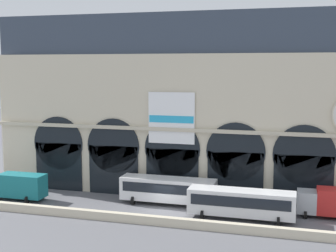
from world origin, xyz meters
The scene contains 7 objects.
ground_plane centered at (0.00, 0.00, 0.00)m, with size 200.00×200.00×0.00m, color slate.
quay_parapet_wall centered at (0.00, -4.43, 0.46)m, with size 90.00×0.70×0.91m, color beige.
station_building centered at (0.02, 7.65, 10.73)m, with size 46.55×5.68×22.10m.
box_truck_west centered at (-17.87, -0.34, 1.70)m, with size 7.50×2.91×3.12m.
bus_center centered at (0.17, 2.53, 1.78)m, with size 11.00×3.25×3.10m.
bus_mideast centered at (8.85, -0.37, 1.78)m, with size 11.00×3.25×3.10m.
box_truck_east centered at (18.27, 2.67, 1.70)m, with size 7.50×2.91×3.12m.
Camera 1 is at (14.08, -47.11, 15.87)m, focal length 49.45 mm.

